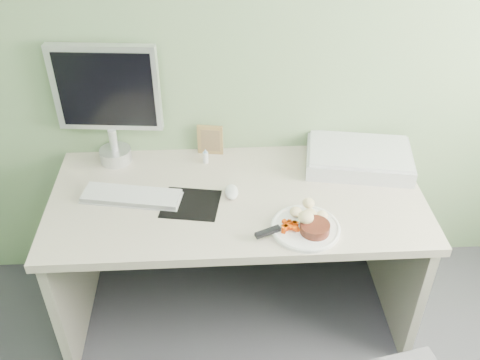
{
  "coord_description": "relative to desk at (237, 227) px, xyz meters",
  "views": [
    {
      "loc": [
        -0.09,
        -0.17,
        2.15
      ],
      "look_at": [
        0.01,
        1.5,
        0.91
      ],
      "focal_mm": 40.0,
      "sensor_mm": 36.0,
      "label": 1
    }
  ],
  "objects": [
    {
      "name": "wall_back",
      "position": [
        0.0,
        0.38,
        0.8
      ],
      "size": [
        3.5,
        0.0,
        3.5
      ],
      "primitive_type": "plane",
      "rotation": [
        1.57,
        0.0,
        0.0
      ],
      "color": "#67845C",
      "rests_on": "floor"
    },
    {
      "name": "desk",
      "position": [
        0.0,
        0.0,
        0.0
      ],
      "size": [
        1.6,
        0.75,
        0.73
      ],
      "color": "beige",
      "rests_on": "floor"
    },
    {
      "name": "plate",
      "position": [
        0.26,
        -0.23,
        0.19
      ],
      "size": [
        0.28,
        0.28,
        0.01
      ],
      "primitive_type": "cylinder",
      "color": "white",
      "rests_on": "desk"
    },
    {
      "name": "steak",
      "position": [
        0.29,
        -0.26,
        0.22
      ],
      "size": [
        0.12,
        0.12,
        0.04
      ],
      "primitive_type": "cylinder",
      "rotation": [
        0.0,
        0.0,
        0.06
      ],
      "color": "black",
      "rests_on": "plate"
    },
    {
      "name": "potato_pile",
      "position": [
        0.28,
        -0.19,
        0.23
      ],
      "size": [
        0.14,
        0.12,
        0.06
      ],
      "primitive_type": "ellipsoid",
      "rotation": [
        0.0,
        0.0,
        -0.31
      ],
      "color": "tan",
      "rests_on": "plate"
    },
    {
      "name": "carrot_heap",
      "position": [
        0.2,
        -0.24,
        0.22
      ],
      "size": [
        0.07,
        0.07,
        0.04
      ],
      "primitive_type": "cube",
      "rotation": [
        0.0,
        0.0,
        -0.27
      ],
      "color": "#D83F04",
      "rests_on": "plate"
    },
    {
      "name": "steak_knife",
      "position": [
        0.15,
        -0.25,
        0.21
      ],
      "size": [
        0.26,
        0.13,
        0.02
      ],
      "rotation": [
        0.0,
        0.0,
        0.42
      ],
      "color": "silver",
      "rests_on": "plate"
    },
    {
      "name": "mousepad",
      "position": [
        -0.2,
        -0.05,
        0.18
      ],
      "size": [
        0.27,
        0.24,
        0.0
      ],
      "primitive_type": "cube",
      "rotation": [
        0.0,
        0.0,
        -0.17
      ],
      "color": "black",
      "rests_on": "desk"
    },
    {
      "name": "keyboard",
      "position": [
        -0.45,
        0.0,
        0.2
      ],
      "size": [
        0.43,
        0.2,
        0.02
      ],
      "primitive_type": "cube",
      "rotation": [
        0.0,
        0.0,
        -0.19
      ],
      "color": "white",
      "rests_on": "desk"
    },
    {
      "name": "computer_mouse",
      "position": [
        -0.02,
        0.0,
        0.2
      ],
      "size": [
        0.06,
        0.1,
        0.04
      ],
      "primitive_type": "ellipsoid",
      "rotation": [
        0.0,
        0.0,
        0.01
      ],
      "color": "white",
      "rests_on": "desk"
    },
    {
      "name": "photo_frame",
      "position": [
        -0.11,
        0.33,
        0.26
      ],
      "size": [
        0.12,
        0.03,
        0.15
      ],
      "primitive_type": "cube",
      "rotation": [
        0.0,
        0.0,
        -0.17
      ],
      "color": "olive",
      "rests_on": "desk"
    },
    {
      "name": "eyedrop_bottle",
      "position": [
        -0.13,
        0.26,
        0.22
      ],
      "size": [
        0.03,
        0.03,
        0.07
      ],
      "color": "white",
      "rests_on": "desk"
    },
    {
      "name": "scanner",
      "position": [
        0.57,
        0.2,
        0.22
      ],
      "size": [
        0.52,
        0.39,
        0.07
      ],
      "primitive_type": "cube",
      "rotation": [
        0.0,
        0.0,
        -0.18
      ],
      "color": "silver",
      "rests_on": "desk"
    },
    {
      "name": "monitor",
      "position": [
        -0.55,
        0.32,
        0.5
      ],
      "size": [
        0.47,
        0.15,
        0.56
      ],
      "rotation": [
        0.0,
        0.0,
        -0.1
      ],
      "color": "silver",
      "rests_on": "desk"
    }
  ]
}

